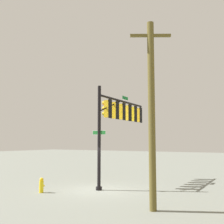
# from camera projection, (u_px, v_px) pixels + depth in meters

# --- Properties ---
(ground_plane) EXTENTS (120.00, 120.00, 0.00)m
(ground_plane) POSITION_uv_depth(u_px,v_px,m) (99.00, 190.00, 16.17)
(ground_plane) COLOR slate
(signal_pole_assembly) EXTENTS (6.52, 0.98, 6.26)m
(signal_pole_assembly) POSITION_uv_depth(u_px,v_px,m) (120.00, 116.00, 19.09)
(signal_pole_assembly) COLOR black
(signal_pole_assembly) RESTS_ON ground_plane
(utility_pole) EXTENTS (1.02, 1.61, 8.14)m
(utility_pole) POSITION_uv_depth(u_px,v_px,m) (152.00, 111.00, 11.77)
(utility_pole) COLOR brown
(utility_pole) RESTS_ON ground_plane
(fire_hydrant) EXTENTS (0.33, 0.24, 0.83)m
(fire_hydrant) POSITION_uv_depth(u_px,v_px,m) (41.00, 185.00, 15.42)
(fire_hydrant) COLOR yellow
(fire_hydrant) RESTS_ON ground_plane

